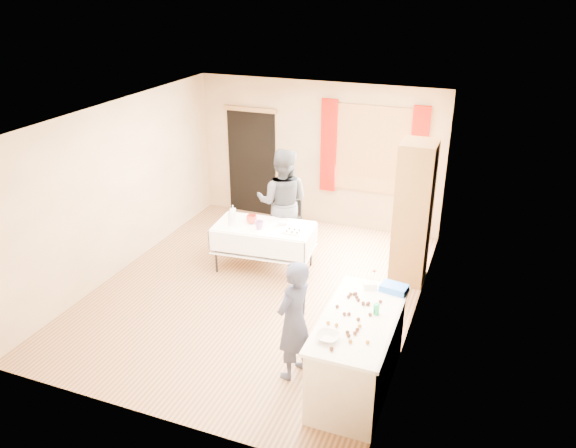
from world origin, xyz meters
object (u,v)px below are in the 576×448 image
at_px(counter, 358,352).
at_px(woman, 283,202).
at_px(girl, 294,320).
at_px(party_table, 264,243).
at_px(cabinet, 413,213).
at_px(chair, 284,227).

distance_m(counter, woman, 3.49).
bearing_deg(girl, party_table, -131.87).
height_order(cabinet, woman, cabinet).
distance_m(counter, girl, 0.78).
bearing_deg(chair, party_table, -81.06).
xyz_separation_m(chair, girl, (1.34, -3.12, 0.39)).
bearing_deg(woman, party_table, 75.01).
bearing_deg(girl, woman, -138.83).
bearing_deg(party_table, chair, 85.90).
height_order(cabinet, girl, cabinet).
distance_m(counter, chair, 3.70).
bearing_deg(girl, counter, 111.49).
height_order(cabinet, chair, cabinet).
distance_m(party_table, woman, 0.80).
bearing_deg(cabinet, chair, 170.00).
bearing_deg(counter, party_table, 133.54).
height_order(party_table, chair, chair).
xyz_separation_m(counter, woman, (-2.00, 2.82, 0.44)).
relative_size(girl, woman, 0.81).
distance_m(party_table, girl, 2.60).
xyz_separation_m(counter, girl, (-0.73, -0.05, 0.27)).
xyz_separation_m(chair, woman, (0.07, -0.24, 0.56)).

